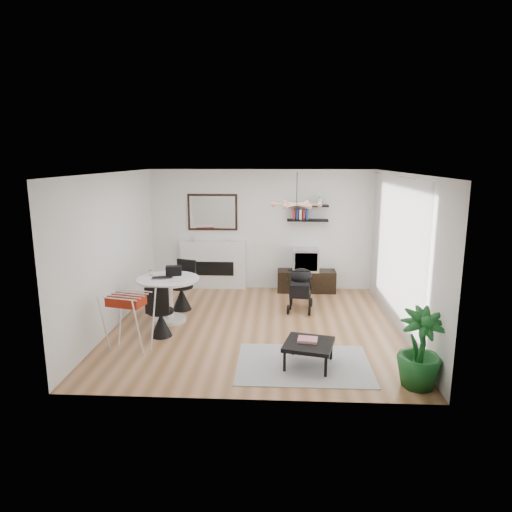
# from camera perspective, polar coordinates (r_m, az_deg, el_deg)

# --- Properties ---
(floor) EXTENTS (5.00, 5.00, 0.00)m
(floor) POSITION_cam_1_polar(r_m,az_deg,el_deg) (8.21, -0.06, -8.84)
(floor) COLOR brown
(floor) RESTS_ON ground
(ceiling) EXTENTS (5.00, 5.00, 0.00)m
(ceiling) POSITION_cam_1_polar(r_m,az_deg,el_deg) (7.67, -0.07, 10.34)
(ceiling) COLOR white
(ceiling) RESTS_ON wall_back
(wall_back) EXTENTS (5.00, 0.00, 5.00)m
(wall_back) POSITION_cam_1_polar(r_m,az_deg,el_deg) (10.29, 0.69, 3.26)
(wall_back) COLOR white
(wall_back) RESTS_ON floor
(wall_left) EXTENTS (0.00, 5.00, 5.00)m
(wall_left) POSITION_cam_1_polar(r_m,az_deg,el_deg) (8.35, -17.47, 0.59)
(wall_left) COLOR white
(wall_left) RESTS_ON floor
(wall_right) EXTENTS (0.00, 5.00, 5.00)m
(wall_right) POSITION_cam_1_polar(r_m,az_deg,el_deg) (8.09, 17.90, 0.21)
(wall_right) COLOR white
(wall_right) RESTS_ON floor
(sheer_curtain) EXTENTS (0.04, 3.60, 2.60)m
(sheer_curtain) POSITION_cam_1_polar(r_m,az_deg,el_deg) (8.26, 16.88, 0.51)
(sheer_curtain) COLOR white
(sheer_curtain) RESTS_ON wall_right
(fireplace) EXTENTS (1.50, 0.17, 2.16)m
(fireplace) POSITION_cam_1_polar(r_m,az_deg,el_deg) (10.44, -5.38, -0.38)
(fireplace) COLOR white
(fireplace) RESTS_ON floor
(shelf_lower) EXTENTS (0.90, 0.25, 0.04)m
(shelf_lower) POSITION_cam_1_polar(r_m,az_deg,el_deg) (10.13, 6.45, 4.47)
(shelf_lower) COLOR black
(shelf_lower) RESTS_ON wall_back
(shelf_upper) EXTENTS (0.90, 0.25, 0.04)m
(shelf_upper) POSITION_cam_1_polar(r_m,az_deg,el_deg) (10.10, 6.50, 6.27)
(shelf_upper) COLOR black
(shelf_upper) RESTS_ON wall_back
(pendant_lamp) EXTENTS (0.90, 0.90, 0.10)m
(pendant_lamp) POSITION_cam_1_polar(r_m,az_deg,el_deg) (8.00, 5.09, 6.42)
(pendant_lamp) COLOR tan
(pendant_lamp) RESTS_ON ceiling
(tv_console) EXTENTS (1.29, 0.45, 0.48)m
(tv_console) POSITION_cam_1_polar(r_m,az_deg,el_deg) (10.30, 6.31, -3.12)
(tv_console) COLOR black
(tv_console) RESTS_ON floor
(crt_tv) EXTENTS (0.57, 0.50, 0.50)m
(crt_tv) POSITION_cam_1_polar(r_m,az_deg,el_deg) (10.18, 6.22, -0.45)
(crt_tv) COLOR silver
(crt_tv) RESTS_ON tv_console
(dining_table) EXTENTS (1.12, 1.12, 0.82)m
(dining_table) POSITION_cam_1_polar(r_m,az_deg,el_deg) (8.47, -10.85, -4.55)
(dining_table) COLOR white
(dining_table) RESTS_ON floor
(laptop) EXTENTS (0.42, 0.33, 0.03)m
(laptop) POSITION_cam_1_polar(r_m,az_deg,el_deg) (8.35, -11.62, -2.74)
(laptop) COLOR black
(laptop) RESTS_ON dining_table
(black_bag) EXTENTS (0.31, 0.22, 0.17)m
(black_bag) POSITION_cam_1_polar(r_m,az_deg,el_deg) (8.57, -10.25, -1.81)
(black_bag) COLOR black
(black_bag) RESTS_ON dining_table
(newspaper) EXTENTS (0.34, 0.29, 0.01)m
(newspaper) POSITION_cam_1_polar(r_m,az_deg,el_deg) (8.23, -9.56, -2.96)
(newspaper) COLOR white
(newspaper) RESTS_ON dining_table
(drinking_glass) EXTENTS (0.06, 0.06, 0.10)m
(drinking_glass) POSITION_cam_1_polar(r_m,az_deg,el_deg) (8.64, -12.99, -2.07)
(drinking_glass) COLOR white
(drinking_glass) RESTS_ON dining_table
(chair_far) EXTENTS (0.51, 0.52, 0.97)m
(chair_far) POSITION_cam_1_polar(r_m,az_deg,el_deg) (9.15, -9.21, -4.75)
(chair_far) COLOR black
(chair_far) RESTS_ON floor
(chair_near) EXTENTS (0.43, 0.43, 0.90)m
(chair_near) POSITION_cam_1_polar(r_m,az_deg,el_deg) (7.86, -11.82, -7.88)
(chair_near) COLOR black
(chair_near) RESTS_ON floor
(drying_rack) EXTENTS (0.74, 0.71, 0.93)m
(drying_rack) POSITION_cam_1_polar(r_m,az_deg,el_deg) (7.35, -15.57, -7.81)
(drying_rack) COLOR white
(drying_rack) RESTS_ON floor
(stroller) EXTENTS (0.55, 0.78, 0.91)m
(stroller) POSITION_cam_1_polar(r_m,az_deg,el_deg) (9.04, 5.59, -4.30)
(stroller) COLOR black
(stroller) RESTS_ON floor
(rug) EXTENTS (1.93, 1.39, 0.01)m
(rug) POSITION_cam_1_polar(r_m,az_deg,el_deg) (6.85, 5.96, -13.31)
(rug) COLOR #9C9C9C
(rug) RESTS_ON floor
(coffee_table) EXTENTS (0.81, 0.81, 0.35)m
(coffee_table) POSITION_cam_1_polar(r_m,az_deg,el_deg) (6.70, 6.61, -11.00)
(coffee_table) COLOR black
(coffee_table) RESTS_ON rug
(magazines) EXTENTS (0.31, 0.26, 0.04)m
(magazines) POSITION_cam_1_polar(r_m,az_deg,el_deg) (6.72, 6.47, -10.36)
(magazines) COLOR #DD3748
(magazines) RESTS_ON coffee_table
(potted_plant) EXTENTS (0.63, 0.63, 1.05)m
(potted_plant) POSITION_cam_1_polar(r_m,az_deg,el_deg) (6.39, 19.85, -10.85)
(potted_plant) COLOR #18561F
(potted_plant) RESTS_ON floor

